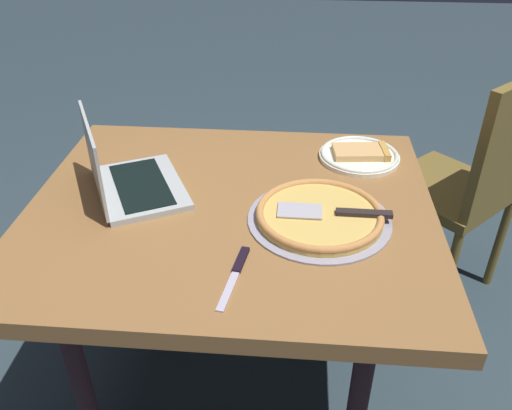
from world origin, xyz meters
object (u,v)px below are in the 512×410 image
object	(u,v)px
laptop	(126,178)
chair_near	(469,179)
dining_table	(231,225)
pizza_tray	(320,215)
table_knife	(236,271)
pizza_plate	(360,155)

from	to	relation	value
laptop	chair_near	bearing A→B (deg)	-156.35
dining_table	pizza_tray	world-z (taller)	pizza_tray
laptop	pizza_tray	size ratio (longest dim) A/B	1.02
dining_table	table_knife	bearing A→B (deg)	99.71
chair_near	pizza_tray	bearing A→B (deg)	45.45
pizza_plate	laptop	bearing A→B (deg)	21.19
pizza_plate	dining_table	bearing A→B (deg)	38.70
dining_table	table_knife	xyz separation A→B (m)	(-0.05, 0.28, 0.07)
table_knife	chair_near	world-z (taller)	chair_near
laptop	pizza_plate	distance (m)	0.73
pizza_plate	chair_near	distance (m)	0.53
pizza_plate	pizza_tray	distance (m)	0.38
pizza_plate	chair_near	world-z (taller)	chair_near
laptop	pizza_tray	world-z (taller)	laptop
dining_table	pizza_plate	distance (m)	0.49
dining_table	table_knife	world-z (taller)	table_knife
dining_table	pizza_tray	bearing A→B (deg)	167.38
table_knife	chair_near	xyz separation A→B (m)	(-0.77, -0.81, -0.19)
laptop	chair_near	xyz separation A→B (m)	(-1.12, -0.49, -0.24)
dining_table	pizza_plate	xyz separation A→B (m)	(-0.38, -0.30, 0.08)
table_knife	chair_near	size ratio (longest dim) A/B	0.23
dining_table	laptop	distance (m)	0.32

